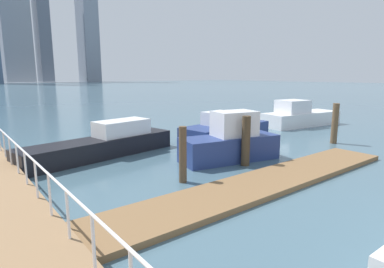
# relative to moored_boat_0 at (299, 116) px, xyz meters

# --- Properties ---
(ground_plane) EXTENTS (300.00, 300.00, 0.00)m
(ground_plane) POSITION_rel_moored_boat_0_xyz_m (-15.80, 1.50, -0.69)
(ground_plane) COLOR #476675
(floating_dock) EXTENTS (13.62, 2.00, 0.18)m
(floating_dock) POSITION_rel_moored_boat_0_xyz_m (-12.49, -6.81, -0.60)
(floating_dock) COLOR olive
(floating_dock) RESTS_ON ground_plane
(boardwalk_railing) EXTENTS (0.06, 27.97, 1.08)m
(boardwalk_railing) POSITION_rel_moored_boat_0_xyz_m (-18.95, -8.51, 0.53)
(boardwalk_railing) COLOR white
(boardwalk_railing) RESTS_ON boardwalk
(dock_piling_0) EXTENTS (0.36, 0.36, 2.09)m
(dock_piling_0) POSITION_rel_moored_boat_0_xyz_m (-11.02, -4.73, 0.35)
(dock_piling_0) COLOR #473826
(dock_piling_0) RESTS_ON ground_plane
(dock_piling_1) EXTENTS (0.27, 0.27, 2.00)m
(dock_piling_1) POSITION_rel_moored_boat_0_xyz_m (-14.34, -4.82, 0.31)
(dock_piling_1) COLOR brown
(dock_piling_1) RESTS_ON ground_plane
(dock_piling_2) EXTENTS (0.34, 0.34, 2.22)m
(dock_piling_2) POSITION_rel_moored_boat_0_xyz_m (-3.92, -4.78, 0.42)
(dock_piling_2) COLOR brown
(dock_piling_2) RESTS_ON ground_plane
(moored_boat_0) EXTENTS (6.52, 2.88, 1.93)m
(moored_boat_0) POSITION_rel_moored_boat_0_xyz_m (0.00, 0.00, 0.00)
(moored_boat_0) COLOR white
(moored_boat_0) RESTS_ON ground_plane
(moored_boat_1) EXTENTS (6.13, 2.85, 1.61)m
(moored_boat_1) POSITION_rel_moored_boat_0_xyz_m (-7.69, -0.06, -0.12)
(moored_boat_1) COLOR navy
(moored_boat_1) RESTS_ON ground_plane
(moored_boat_2) EXTENTS (7.52, 2.82, 1.58)m
(moored_boat_2) POSITION_rel_moored_boat_0_xyz_m (-15.01, 0.41, -0.11)
(moored_boat_2) COLOR black
(moored_boat_2) RESTS_ON ground_plane
(moored_boat_4) EXTENTS (4.62, 2.40, 2.18)m
(moored_boat_4) POSITION_rel_moored_boat_0_xyz_m (-10.93, -3.76, 0.13)
(moored_boat_4) COLOR navy
(moored_boat_4) RESTS_ON ground_plane
(skyline_tower_4) EXTENTS (13.82, 9.05, 64.39)m
(skyline_tower_4) POSITION_rel_moored_boat_0_xyz_m (9.96, 164.07, 31.50)
(skyline_tower_4) COLOR #8C939E
(skyline_tower_4) RESTS_ON ground_plane
(skyline_tower_5) EXTENTS (6.44, 9.42, 67.93)m
(skyline_tower_5) POSITION_rel_moored_boat_0_xyz_m (22.99, 167.22, 33.27)
(skyline_tower_5) COLOR slate
(skyline_tower_5) RESTS_ON ground_plane
(skyline_tower_6) EXTENTS (7.58, 13.74, 62.06)m
(skyline_tower_6) POSITION_rel_moored_boat_0_xyz_m (41.21, 152.70, 30.34)
(skyline_tower_6) COLOR gray
(skyline_tower_6) RESTS_ON ground_plane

